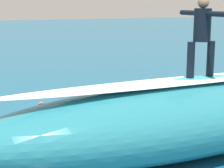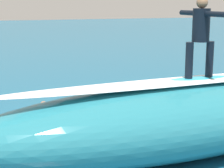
# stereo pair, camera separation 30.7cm
# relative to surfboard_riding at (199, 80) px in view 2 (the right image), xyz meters

# --- Properties ---
(ground_plane) EXTENTS (120.00, 120.00, 0.00)m
(ground_plane) POSITION_rel_surfboard_riding_xyz_m (0.51, -2.39, -1.62)
(ground_plane) COLOR #196084
(wave_crest) EXTENTS (9.28, 2.74, 1.57)m
(wave_crest) POSITION_rel_surfboard_riding_xyz_m (0.45, 0.02, -0.83)
(wave_crest) COLOR teal
(wave_crest) RESTS_ON ground_plane
(wave_foam_lip) EXTENTS (7.83, 1.19, 0.08)m
(wave_foam_lip) POSITION_rel_surfboard_riding_xyz_m (0.45, 0.02, -0.01)
(wave_foam_lip) COLOR white
(wave_foam_lip) RESTS_ON wave_crest
(surfboard_riding) EXTENTS (1.93, 0.53, 0.09)m
(surfboard_riding) POSITION_rel_surfboard_riding_xyz_m (0.00, 0.00, 0.00)
(surfboard_riding) COLOR #33B2D1
(surfboard_riding) RESTS_ON wave_crest
(surfer_riding) EXTENTS (0.65, 1.56, 1.64)m
(surfer_riding) POSITION_rel_surfboard_riding_xyz_m (0.00, 0.00, 1.00)
(surfer_riding) COLOR black
(surfer_riding) RESTS_ON surfboard_riding
(surfboard_paddling) EXTENTS (0.60, 2.51, 0.08)m
(surfboard_paddling) POSITION_rel_surfboard_riding_xyz_m (2.60, -3.48, -1.58)
(surfboard_paddling) COLOR #E0563D
(surfboard_paddling) RESTS_ON ground_plane
(surfer_paddling) EXTENTS (0.34, 1.78, 0.32)m
(surfer_paddling) POSITION_rel_surfboard_riding_xyz_m (2.60, -3.35, -1.40)
(surfer_paddling) COLOR black
(surfer_paddling) RESTS_ON surfboard_paddling
(foam_patch_far) EXTENTS (1.32, 1.32, 0.15)m
(foam_patch_far) POSITION_rel_surfboard_riding_xyz_m (0.28, -3.62, -1.54)
(foam_patch_far) COLOR white
(foam_patch_far) RESTS_ON ground_plane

